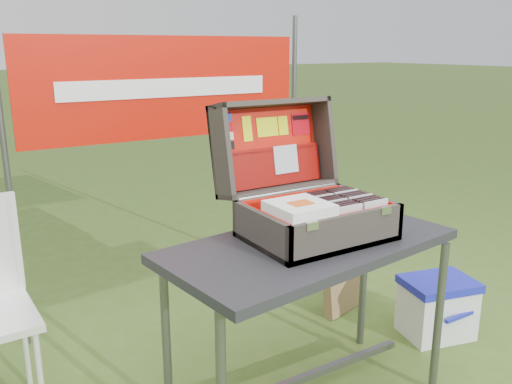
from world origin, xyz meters
TOP-DOWN VIEW (x-y plane):
  - table at (0.11, -0.06)m, footprint 1.27×0.75m
  - table_top at (0.11, -0.06)m, footprint 1.27×0.75m
  - table_leg_fr at (0.65, -0.30)m, footprint 0.04×0.04m
  - table_leg_bl at (-0.43, 0.18)m, footprint 0.04×0.04m
  - table_leg_br at (0.65, 0.18)m, footprint 0.04×0.04m
  - table_brace at (0.11, -0.06)m, footprint 1.05×0.03m
  - suitcase at (0.16, 0.01)m, footprint 0.57×0.56m
  - suitcase_base_bottom at (0.16, -0.05)m, footprint 0.57×0.40m
  - suitcase_base_wall_front at (0.16, -0.24)m, footprint 0.57×0.02m
  - suitcase_base_wall_back at (0.16, 0.15)m, footprint 0.57×0.02m
  - suitcase_base_wall_left at (-0.12, -0.05)m, footprint 0.02×0.40m
  - suitcase_base_wall_right at (0.43, -0.05)m, footprint 0.02×0.40m
  - suitcase_liner_floor at (0.16, -0.05)m, footprint 0.52×0.36m
  - suitcase_latch_left at (-0.03, -0.25)m, footprint 0.05×0.01m
  - suitcase_latch_right at (0.34, -0.25)m, footprint 0.05×0.01m
  - suitcase_hinge at (0.16, 0.16)m, footprint 0.51×0.02m
  - suitcase_lid_back at (0.16, 0.33)m, footprint 0.57×0.10m
  - suitcase_lid_rim_far at (0.16, 0.31)m, footprint 0.57×0.15m
  - suitcase_lid_rim_near at (0.16, 0.23)m, footprint 0.57×0.15m
  - suitcase_lid_rim_left at (-0.12, 0.27)m, footprint 0.02×0.23m
  - suitcase_lid_rim_right at (0.43, 0.27)m, footprint 0.02×0.23m
  - suitcase_lid_liner at (0.16, 0.32)m, footprint 0.52×0.08m
  - suitcase_liner_wall_front at (0.16, -0.22)m, footprint 0.52×0.01m
  - suitcase_liner_wall_back at (0.16, 0.13)m, footprint 0.52×0.01m
  - suitcase_liner_wall_left at (-0.10, -0.05)m, footprint 0.01×0.36m
  - suitcase_liner_wall_right at (0.41, -0.05)m, footprint 0.01×0.36m
  - suitcase_lid_pocket at (0.16, 0.28)m, footprint 0.50×0.06m
  - suitcase_pocket_edge at (0.16, 0.29)m, footprint 0.49×0.02m
  - suitcase_pocket_cd at (0.22, 0.27)m, footprint 0.13×0.03m
  - lid_sticker_cc_a at (-0.05, 0.34)m, footprint 0.06×0.01m
  - lid_sticker_cc_b at (-0.05, 0.34)m, footprint 0.06×0.01m
  - lid_sticker_cc_c at (-0.05, 0.33)m, footprint 0.06×0.01m
  - lid_sticker_cc_d at (-0.05, 0.32)m, footprint 0.06×0.01m
  - lid_card_neon_tall at (0.05, 0.33)m, footprint 0.05×0.02m
  - lid_card_neon_main at (0.16, 0.33)m, footprint 0.11×0.02m
  - lid_card_neon_small at (0.24, 0.33)m, footprint 0.05×0.02m
  - lid_sticker_band at (0.34, 0.33)m, footprint 0.10×0.02m
  - lid_sticker_band_bar at (0.34, 0.34)m, footprint 0.09×0.01m
  - cd_left_0 at (0.19, -0.20)m, footprint 0.13×0.01m
  - cd_left_1 at (0.19, -0.18)m, footprint 0.13×0.01m
  - cd_left_2 at (0.19, -0.16)m, footprint 0.13×0.01m
  - cd_left_3 at (0.19, -0.13)m, footprint 0.13×0.01m
  - cd_left_4 at (0.19, -0.11)m, footprint 0.13×0.01m
  - cd_left_5 at (0.19, -0.09)m, footprint 0.13×0.01m
  - cd_left_6 at (0.19, -0.07)m, footprint 0.13×0.01m
  - cd_left_7 at (0.19, -0.04)m, footprint 0.13×0.01m
  - cd_left_8 at (0.19, -0.02)m, footprint 0.13×0.01m
  - cd_left_9 at (0.19, -0.00)m, footprint 0.13×0.01m
  - cd_left_10 at (0.19, 0.02)m, footprint 0.13×0.01m
  - cd_left_11 at (0.19, 0.04)m, footprint 0.13×0.01m
  - cd_right_0 at (0.33, -0.20)m, footprint 0.13×0.01m
  - cd_right_1 at (0.33, -0.18)m, footprint 0.13×0.01m
  - cd_right_2 at (0.33, -0.16)m, footprint 0.13×0.01m
  - cd_right_3 at (0.33, -0.13)m, footprint 0.13×0.01m
  - cd_right_4 at (0.33, -0.11)m, footprint 0.13×0.01m
  - cd_right_5 at (0.33, -0.09)m, footprint 0.13×0.01m
  - cd_right_6 at (0.33, -0.07)m, footprint 0.13×0.01m
  - cd_right_7 at (0.33, -0.04)m, footprint 0.13×0.01m
  - cd_right_8 at (0.33, -0.02)m, footprint 0.13×0.01m
  - cd_right_9 at (0.33, -0.00)m, footprint 0.13×0.01m
  - cd_right_10 at (0.33, 0.02)m, footprint 0.13×0.01m
  - cd_right_11 at (0.33, 0.04)m, footprint 0.13×0.01m
  - songbook_0 at (0.01, -0.12)m, footprint 0.21×0.21m
  - songbook_1 at (0.01, -0.12)m, footprint 0.21×0.21m
  - songbook_2 at (0.01, -0.12)m, footprint 0.21×0.21m
  - songbook_3 at (0.01, -0.12)m, footprint 0.21×0.21m
  - songbook_4 at (0.01, -0.12)m, footprint 0.21×0.21m
  - songbook_5 at (0.01, -0.12)m, footprint 0.21×0.21m
  - songbook_6 at (0.01, -0.12)m, footprint 0.21×0.21m
  - songbook_7 at (0.01, -0.12)m, footprint 0.21×0.21m
  - songbook_graphic at (0.01, -0.13)m, footprint 0.09×0.07m
  - cooler at (1.05, 0.03)m, footprint 0.42×0.36m
  - cooler_body at (1.05, 0.03)m, footprint 0.40×0.34m
  - cooler_lid at (1.05, 0.03)m, footprint 0.42×0.36m
  - cooler_handle at (1.05, -0.12)m, footprint 0.22×0.02m
  - chair_leg_fr at (-0.91, 0.33)m, footprint 0.02×0.02m
  - chair_leg_br at (-0.91, 0.68)m, footprint 0.02×0.02m
  - chair_upright_right at (-0.91, 0.70)m, footprint 0.02×0.02m
  - cardboard_box at (0.83, 0.52)m, footprint 0.37×0.19m
  - banner_post_left at (-0.85, 1.10)m, footprint 0.03×0.03m
  - banner_post_right at (0.85, 1.10)m, footprint 0.03×0.03m
  - banner at (0.00, 1.09)m, footprint 1.60×0.02m
  - banner_text at (0.00, 1.08)m, footprint 1.20×0.00m

SIDE VIEW (x-z plane):
  - table_brace at x=0.11m, z-range 0.10..0.14m
  - cooler_body at x=1.05m, z-range 0.00..0.28m
  - cooler at x=1.05m, z-range 0.00..0.32m
  - cooler_handle at x=1.05m, z-range 0.16..0.18m
  - cardboard_box at x=0.83m, z-range 0.00..0.37m
  - chair_leg_fr at x=-0.91m, z-range 0.00..0.47m
  - chair_leg_br at x=-0.91m, z-range 0.00..0.47m
  - cooler_lid at x=1.05m, z-range 0.28..0.32m
  - table_leg_fr at x=0.65m, z-range 0.00..0.71m
  - table_leg_bl at x=-0.43m, z-range 0.00..0.71m
  - table_leg_br at x=0.65m, z-range 0.00..0.71m
  - table at x=0.11m, z-range 0.00..0.75m
  - chair_upright_right at x=-0.91m, z-range 0.47..0.91m
  - table_top at x=0.11m, z-range 0.71..0.75m
  - suitcase_base_bottom at x=0.16m, z-range 0.75..0.77m
  - suitcase_liner_floor at x=0.16m, z-range 0.77..0.78m
  - suitcase_base_wall_front at x=0.16m, z-range 0.75..0.90m
  - suitcase_base_wall_back at x=0.16m, z-range 0.75..0.90m
  - suitcase_base_wall_left at x=-0.12m, z-range 0.75..0.90m
  - suitcase_base_wall_right at x=0.43m, z-range 0.75..0.90m
  - suitcase_liner_wall_front at x=0.16m, z-range 0.77..0.90m
  - suitcase_liner_wall_back at x=0.16m, z-range 0.77..0.90m
  - suitcase_liner_wall_left at x=-0.10m, z-range 0.77..0.90m
  - suitcase_liner_wall_right at x=0.41m, z-range 0.77..0.90m
  - banner_post_left at x=-0.85m, z-range 0.00..1.70m
  - banner_post_right at x=0.85m, z-range 0.00..1.70m
  - cd_left_0 at x=0.19m, z-range 0.78..0.92m
  - cd_left_1 at x=0.19m, z-range 0.78..0.92m
  - cd_left_2 at x=0.19m, z-range 0.78..0.92m
  - cd_left_3 at x=0.19m, z-range 0.78..0.92m
  - cd_left_4 at x=0.19m, z-range 0.78..0.92m
  - cd_left_5 at x=0.19m, z-range 0.78..0.92m
  - cd_left_6 at x=0.19m, z-range 0.78..0.92m
  - cd_left_7 at x=0.19m, z-range 0.78..0.92m
  - cd_left_8 at x=0.19m, z-range 0.78..0.92m
  - cd_left_9 at x=0.19m, z-range 0.78..0.92m
  - cd_left_10 at x=0.19m, z-range 0.78..0.92m
  - cd_left_11 at x=0.19m, z-range 0.78..0.92m
  - cd_right_0 at x=0.33m, z-range 0.78..0.92m
  - cd_right_1 at x=0.33m, z-range 0.78..0.92m
  - cd_right_2 at x=0.33m, z-range 0.78..0.92m
  - cd_right_3 at x=0.33m, z-range 0.78..0.92m
  - cd_right_4 at x=0.33m, z-range 0.78..0.92m
  - cd_right_5 at x=0.33m, z-range 0.78..0.92m
  - cd_right_6 at x=0.33m, z-range 0.78..0.92m
  - cd_right_7 at x=0.33m, z-range 0.78..0.92m
  - cd_right_8 at x=0.33m, z-range 0.78..0.92m
  - cd_right_9 at x=0.33m, z-range 0.78..0.92m
  - cd_right_10 at x=0.33m, z-range 0.78..0.92m
  - cd_right_11 at x=0.33m, z-range 0.78..0.92m
  - suitcase_latch_left at x=-0.03m, z-range 0.88..0.91m
  - suitcase_latch_right at x=0.34m, z-range 0.88..0.91m
  - suitcase_lid_rim_near at x=0.16m, z-range 0.87..0.92m
  - suitcase_hinge at x=0.16m, z-range 0.90..0.91m
  - songbook_0 at x=0.01m, z-range 0.90..0.91m
  - songbook_1 at x=0.01m, z-range 0.91..0.91m
  - songbook_2 at x=0.01m, z-range 0.91..0.92m
  - songbook_3 at x=0.01m, z-range 0.92..0.92m
  - songbook_4 at x=0.01m, z-range 0.92..0.93m
  - songbook_5 at x=0.01m, z-range 0.93..0.93m
  - songbook_6 at x=0.01m, z-range 0.93..0.94m
  - songbook_7 at x=0.01m, z-range 0.94..0.94m
  - songbook_graphic at x=0.01m, z-range 0.94..0.95m
  - suitcase_lid_pocket at x=0.16m, z-range 0.91..1.07m
  - suitcase at x=0.16m, z-range 0.75..1.28m
  - suitcase_pocket_cd at x=0.22m, z-range 0.96..1.08m
  - suitcase_pocket_edge at x=0.16m, z-range 1.06..1.08m
  - suitcase_lid_back at x=0.16m, z-range 0.87..1.27m
  - suitcase_lid_liner at x=0.16m, z-range 0.90..1.25m
  - suitcase_lid_rim_left at x=-0.12m, z-range 0.87..1.30m
  - suitcase_lid_rim_right at x=0.43m, z-range 0.87..1.30m
  - lid_sticker_cc_d at x=-0.05m, z-range 1.08..1.12m
  - lid_sticker_cc_c at x=-0.05m, z-range 1.12..1.16m
  - lid_card_neon_tall at x=0.05m, z-range 1.11..1.22m
  - lid_card_neon_main at x=0.16m, z-range 1.12..1.21m
  - lid_card_neon_small at x=0.24m, z-range 1.12..1.21m
  - lid_sticker_band at x=0.34m, z-range 1.12..1.22m
  - lid_sticker_cc_b at x=-0.05m, z-range 1.16..1.20m
  - lid_sticker_band_bar at x=0.34m, z-range 1.18..1.21m
  - lid_sticker_cc_a at x=-0.05m, z-range 1.20..1.24m
  - suitcase_lid_rim_far at x=0.16m, z-range 1.25..1.30m
  - banner at x=0.00m, z-range 1.02..1.58m
  - banner_text at x=0.00m, z-range 1.25..1.35m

